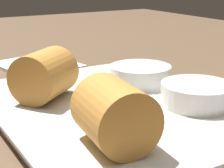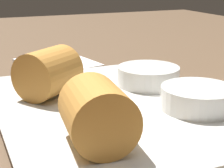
{
  "view_description": "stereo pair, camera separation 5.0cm",
  "coord_description": "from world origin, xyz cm",
  "px_view_note": "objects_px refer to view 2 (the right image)",
  "views": [
    {
      "loc": [
        35.73,
        -20.43,
        16.92
      ],
      "look_at": [
        3.83,
        -1.38,
        5.63
      ],
      "focal_mm": 60.0,
      "sensor_mm": 36.0,
      "label": 1
    },
    {
      "loc": [
        38.0,
        -15.97,
        16.92
      ],
      "look_at": [
        3.83,
        -1.38,
        5.63
      ],
      "focal_mm": 60.0,
      "sensor_mm": 36.0,
      "label": 2
    }
  ],
  "objects_px": {
    "serving_plate": "(112,110)",
    "dipping_bowl_near": "(148,75)",
    "napkin": "(57,63)",
    "dipping_bowl_far": "(198,97)"
  },
  "relations": [
    {
      "from": "serving_plate",
      "to": "dipping_bowl_far",
      "type": "distance_m",
      "value": 0.09
    },
    {
      "from": "serving_plate",
      "to": "dipping_bowl_far",
      "type": "relative_size",
      "value": 4.04
    },
    {
      "from": "serving_plate",
      "to": "dipping_bowl_far",
      "type": "bearing_deg",
      "value": 56.48
    },
    {
      "from": "serving_plate",
      "to": "dipping_bowl_far",
      "type": "height_order",
      "value": "dipping_bowl_far"
    },
    {
      "from": "dipping_bowl_near",
      "to": "dipping_bowl_far",
      "type": "relative_size",
      "value": 1.0
    },
    {
      "from": "dipping_bowl_near",
      "to": "napkin",
      "type": "relative_size",
      "value": 0.53
    },
    {
      "from": "dipping_bowl_far",
      "to": "napkin",
      "type": "relative_size",
      "value": 0.53
    },
    {
      "from": "serving_plate",
      "to": "dipping_bowl_near",
      "type": "height_order",
      "value": "dipping_bowl_near"
    },
    {
      "from": "dipping_bowl_near",
      "to": "dipping_bowl_far",
      "type": "xyz_separation_m",
      "value": [
        0.09,
        0.01,
        0.0
      ]
    },
    {
      "from": "dipping_bowl_far",
      "to": "serving_plate",
      "type": "bearing_deg",
      "value": -123.52
    }
  ]
}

